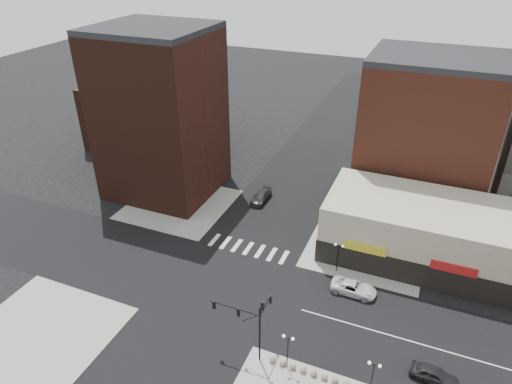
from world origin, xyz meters
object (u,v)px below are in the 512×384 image
(street_lamp_se_a, at_px, (288,344))
(street_lamp_se_b, at_px, (373,371))
(dark_sedan_east, at_px, (434,375))
(traffic_signal, at_px, (252,318))
(dark_sedan_north, at_px, (261,197))
(street_lamp_ne, at_px, (338,251))
(white_suv, at_px, (354,288))

(street_lamp_se_a, bearing_deg, street_lamp_se_b, 0.00)
(street_lamp_se_a, xyz_separation_m, dark_sedan_east, (13.33, 3.91, -2.53))
(traffic_signal, height_order, dark_sedan_north, traffic_signal)
(street_lamp_ne, relative_size, white_suv, 0.78)
(traffic_signal, height_order, street_lamp_ne, traffic_signal)
(traffic_signal, height_order, street_lamp_se_a, traffic_signal)
(traffic_signal, distance_m, dark_sedan_north, 30.37)
(street_lamp_se_b, relative_size, dark_sedan_east, 0.94)
(street_lamp_se_b, relative_size, dark_sedan_north, 0.79)
(dark_sedan_east, height_order, dark_sedan_north, dark_sedan_north)
(dark_sedan_north, bearing_deg, street_lamp_se_a, -62.77)
(street_lamp_se_a, relative_size, dark_sedan_north, 0.79)
(street_lamp_ne, bearing_deg, dark_sedan_north, 140.73)
(street_lamp_se_a, relative_size, street_lamp_ne, 1.00)
(traffic_signal, xyz_separation_m, dark_sedan_east, (17.10, 3.75, -4.20))
(street_lamp_ne, bearing_deg, street_lamp_se_b, -66.37)
(traffic_signal, distance_m, street_lamp_se_b, 11.88)
(traffic_signal, distance_m, dark_sedan_east, 18.00)
(street_lamp_ne, bearing_deg, dark_sedan_east, -44.42)
(street_lamp_se_b, distance_m, dark_sedan_north, 36.11)
(street_lamp_se_a, distance_m, dark_sedan_north, 31.83)
(traffic_signal, bearing_deg, white_suv, 59.67)
(dark_sedan_east, bearing_deg, white_suv, 51.87)
(dark_sedan_east, bearing_deg, street_lamp_se_b, 131.76)
(traffic_signal, xyz_separation_m, white_suv, (7.52, 12.86, -4.22))
(street_lamp_se_b, height_order, dark_sedan_east, street_lamp_se_b)
(street_lamp_se_a, xyz_separation_m, street_lamp_se_b, (8.00, 0.00, 0.00))
(street_lamp_se_a, bearing_deg, traffic_signal, 177.43)
(white_suv, bearing_deg, traffic_signal, 150.24)
(traffic_signal, relative_size, white_suv, 1.47)
(street_lamp_se_b, bearing_deg, street_lamp_ne, 113.63)
(street_lamp_ne, relative_size, dark_sedan_north, 0.79)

